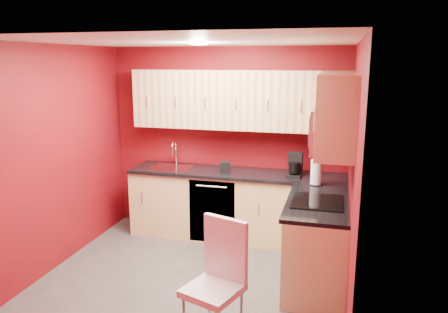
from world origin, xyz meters
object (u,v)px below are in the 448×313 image
at_px(paper_towel, 316,172).
at_px(dining_chair, 213,284).
at_px(microwave, 333,130).
at_px(napkin_holder, 225,167).
at_px(sink, 172,165).
at_px(coffee_maker, 295,165).

distance_m(paper_towel, dining_chair, 2.03).
height_order(microwave, napkin_holder, microwave).
bearing_deg(sink, coffee_maker, -1.38).
bearing_deg(napkin_holder, microwave, -35.00).
bearing_deg(paper_towel, coffee_maker, 131.73).
height_order(coffee_maker, paper_towel, paper_towel).
bearing_deg(sink, napkin_holder, -5.51).
distance_m(sink, paper_towel, 1.96).
xyz_separation_m(coffee_maker, paper_towel, (0.28, -0.31, 0.00)).
xyz_separation_m(microwave, paper_towel, (-0.17, 0.65, -0.60)).
height_order(sink, napkin_holder, sink).
relative_size(sink, napkin_holder, 3.73).
bearing_deg(coffee_maker, sink, -178.99).
height_order(microwave, sink, microwave).
relative_size(coffee_maker, paper_towel, 0.99).
bearing_deg(microwave, coffee_maker, 114.91).
bearing_deg(dining_chair, microwave, 72.57).
bearing_deg(napkin_holder, coffee_maker, 2.23).
height_order(coffee_maker, dining_chair, coffee_maker).
bearing_deg(microwave, dining_chair, -126.73).
height_order(microwave, coffee_maker, microwave).
height_order(sink, dining_chair, sink).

